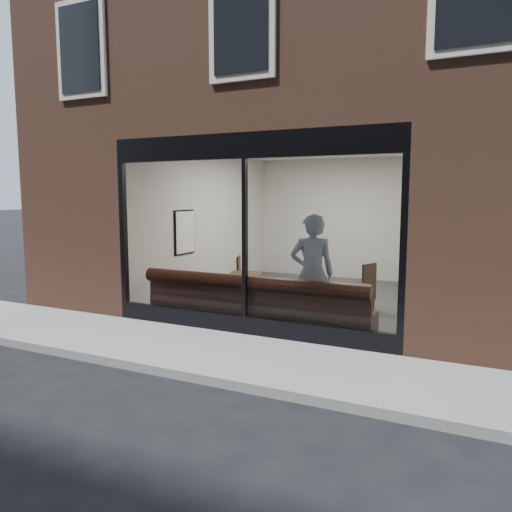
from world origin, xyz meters
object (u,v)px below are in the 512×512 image
at_px(cafe_table_right, 346,286).
at_px(person, 312,274).
at_px(cafe_table_left, 246,274).
at_px(banquette, 256,315).
at_px(cafe_chair_left, 230,289).
at_px(cafe_chair_right, 360,299).

bearing_deg(cafe_table_right, person, -137.03).
distance_m(person, cafe_table_left, 1.78).
bearing_deg(cafe_table_right, cafe_table_left, 170.45).
bearing_deg(person, banquette, -11.28).
bearing_deg(cafe_table_left, cafe_chair_left, 134.37).
bearing_deg(cafe_table_left, cafe_chair_right, 28.51).
xyz_separation_m(person, cafe_table_left, (-1.59, 0.77, -0.23)).
relative_size(banquette, cafe_table_left, 6.61).
xyz_separation_m(cafe_chair_left, cafe_chair_right, (2.76, 0.22, 0.00)).
distance_m(banquette, person, 1.20).
bearing_deg(cafe_chair_left, person, 126.77).
relative_size(person, cafe_table_left, 3.22).
height_order(banquette, cafe_table_right, cafe_table_right).
distance_m(cafe_table_right, cafe_chair_right, 1.49).
height_order(cafe_table_left, cafe_chair_right, cafe_table_left).
bearing_deg(banquette, cafe_table_left, 125.26).
bearing_deg(cafe_table_right, banquette, -156.17).
height_order(banquette, person, person).
height_order(cafe_chair_left, cafe_chair_right, cafe_chair_right).
xyz_separation_m(cafe_table_right, cafe_chair_left, (-2.86, 1.18, -0.50)).
height_order(person, cafe_table_right, person).
distance_m(banquette, cafe_chair_right, 2.38).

